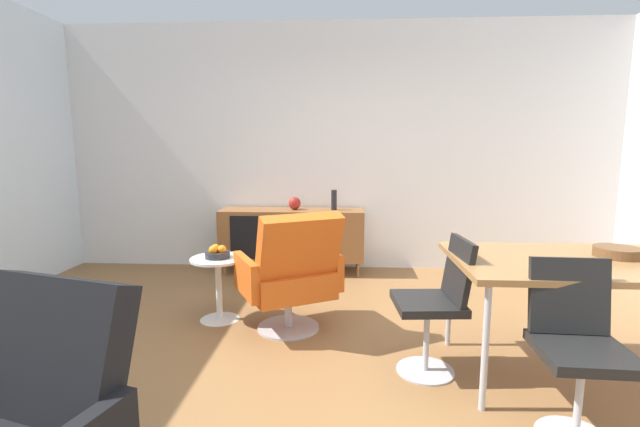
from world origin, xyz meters
name	(u,v)px	position (x,y,z in m)	size (l,w,h in m)	color
ground_plane	(332,379)	(0.00, 0.00, 0.00)	(8.32, 8.32, 0.00)	olive
wall_back	(339,148)	(0.00, 2.60, 1.40)	(6.80, 0.12, 2.80)	white
sideboard	(292,234)	(-0.52, 2.30, 0.44)	(1.60, 0.45, 0.72)	brown
vase_cobalt	(334,200)	(-0.05, 2.30, 0.83)	(0.06, 0.06, 0.22)	black
vase_sculptural_dark	(295,203)	(-0.49, 2.30, 0.79)	(0.14, 0.14, 0.14)	maroon
dining_table	(591,266)	(1.54, 0.12, 0.70)	(1.60, 0.90, 0.74)	olive
wooden_bowl_on_table	(617,252)	(1.73, 0.20, 0.77)	(0.26, 0.26, 0.06)	brown
dining_chair_near_window	(438,300)	(0.65, 0.13, 0.47)	(0.45, 0.43, 0.86)	black
dining_chair_front_left	(577,343)	(1.19, -0.43, 0.47)	(0.42, 0.44, 0.86)	black
lounge_chair_red	(291,273)	(-0.33, 0.68, 0.47)	(0.88, 0.86, 0.95)	#D85919
side_table_round	(219,281)	(-0.95, 0.89, 0.32)	(0.44, 0.44, 0.52)	white
fruit_bowl	(217,253)	(-0.95, 0.89, 0.56)	(0.20, 0.20, 0.11)	#262628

